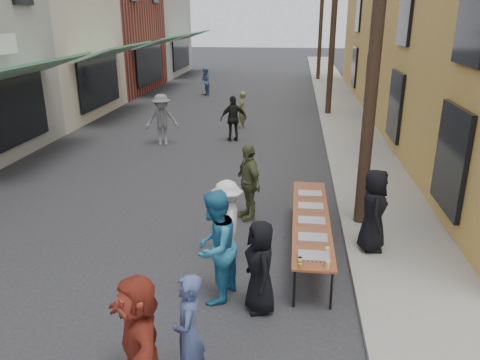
% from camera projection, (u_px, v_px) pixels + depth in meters
% --- Properties ---
extents(ground, '(120.00, 120.00, 0.00)m').
position_uv_depth(ground, '(127.00, 286.00, 8.10)').
color(ground, '#28282B').
rests_on(ground, ground).
extents(sidewalk, '(2.20, 60.00, 0.10)m').
position_uv_depth(sidewalk, '(343.00, 114.00, 21.56)').
color(sidewalk, gray).
rests_on(sidewalk, ground).
extents(storefront_row, '(8.00, 37.00, 9.00)m').
position_uv_depth(storefront_row, '(23.00, 21.00, 21.81)').
color(storefront_row, maroon).
rests_on(storefront_row, ground).
extents(utility_pole_near, '(0.26, 0.26, 9.00)m').
position_uv_depth(utility_pole_near, '(379.00, 11.00, 8.91)').
color(utility_pole_near, '#2D2116').
rests_on(utility_pole_near, ground).
extents(utility_pole_mid, '(0.26, 0.26, 9.00)m').
position_uv_depth(utility_pole_mid, '(334.00, 12.00, 20.14)').
color(utility_pole_mid, '#2D2116').
rests_on(utility_pole_mid, ground).
extents(utility_pole_far, '(0.26, 0.26, 9.00)m').
position_uv_depth(utility_pole_far, '(321.00, 12.00, 31.36)').
color(utility_pole_far, '#2D2116').
rests_on(utility_pole_far, ground).
extents(serving_table, '(0.70, 4.00, 0.75)m').
position_uv_depth(serving_table, '(311.00, 219.00, 9.01)').
color(serving_table, brown).
rests_on(serving_table, ground).
extents(catering_tray_sausage, '(0.50, 0.33, 0.08)m').
position_uv_depth(catering_tray_sausage, '(314.00, 257.00, 7.44)').
color(catering_tray_sausage, maroon).
rests_on(catering_tray_sausage, serving_table).
extents(catering_tray_foil_b, '(0.50, 0.33, 0.08)m').
position_uv_depth(catering_tray_foil_b, '(313.00, 239.00, 8.05)').
color(catering_tray_foil_b, '#B2B2B7').
rests_on(catering_tray_foil_b, serving_table).
extents(catering_tray_buns, '(0.50, 0.33, 0.08)m').
position_uv_depth(catering_tray_buns, '(312.00, 222.00, 8.70)').
color(catering_tray_buns, tan).
rests_on(catering_tray_buns, serving_table).
extents(catering_tray_foil_d, '(0.50, 0.33, 0.08)m').
position_uv_depth(catering_tray_foil_d, '(311.00, 207.00, 9.36)').
color(catering_tray_foil_d, '#B2B2B7').
rests_on(catering_tray_foil_d, serving_table).
extents(catering_tray_buns_end, '(0.50, 0.33, 0.08)m').
position_uv_depth(catering_tray_buns_end, '(310.00, 195.00, 10.01)').
color(catering_tray_buns_end, tan).
rests_on(catering_tray_buns_end, serving_table).
extents(condiment_jar_a, '(0.07, 0.07, 0.08)m').
position_uv_depth(condiment_jar_a, '(300.00, 266.00, 7.19)').
color(condiment_jar_a, '#A57F26').
rests_on(condiment_jar_a, serving_table).
extents(condiment_jar_b, '(0.07, 0.07, 0.08)m').
position_uv_depth(condiment_jar_b, '(300.00, 263.00, 7.28)').
color(condiment_jar_b, '#A57F26').
rests_on(condiment_jar_b, serving_table).
extents(condiment_jar_c, '(0.07, 0.07, 0.08)m').
position_uv_depth(condiment_jar_c, '(300.00, 260.00, 7.37)').
color(condiment_jar_c, '#A57F26').
rests_on(condiment_jar_c, serving_table).
extents(cup_stack, '(0.08, 0.08, 0.12)m').
position_uv_depth(cup_stack, '(328.00, 265.00, 7.18)').
color(cup_stack, tan).
rests_on(cup_stack, serving_table).
extents(guest_front_a, '(0.71, 0.87, 1.52)m').
position_uv_depth(guest_front_a, '(260.00, 267.00, 7.22)').
color(guest_front_a, black).
rests_on(guest_front_a, ground).
extents(guest_front_b, '(0.45, 0.62, 1.56)m').
position_uv_depth(guest_front_b, '(189.00, 333.00, 5.70)').
color(guest_front_b, '#425280').
rests_on(guest_front_b, ground).
extents(guest_front_c, '(0.94, 1.08, 1.89)m').
position_uv_depth(guest_front_c, '(215.00, 247.00, 7.44)').
color(guest_front_c, teal).
rests_on(guest_front_c, ground).
extents(guest_front_d, '(0.67, 1.06, 1.57)m').
position_uv_depth(guest_front_d, '(227.00, 220.00, 8.77)').
color(guest_front_d, silver).
rests_on(guest_front_d, ground).
extents(guest_front_e, '(0.89, 1.10, 1.75)m').
position_uv_depth(guest_front_e, '(248.00, 182.00, 10.51)').
color(guest_front_e, '#525732').
rests_on(guest_front_e, ground).
extents(guest_queue_back, '(1.20, 1.60, 1.68)m').
position_uv_depth(guest_queue_back, '(139.00, 340.00, 5.48)').
color(guest_queue_back, maroon).
rests_on(guest_queue_back, ground).
extents(server, '(0.54, 0.81, 1.63)m').
position_uv_depth(server, '(374.00, 210.00, 8.90)').
color(server, black).
rests_on(server, sidewalk).
extents(passerby_left, '(1.32, 0.99, 1.81)m').
position_uv_depth(passerby_left, '(162.00, 120.00, 16.51)').
color(passerby_left, slate).
rests_on(passerby_left, ground).
extents(passerby_mid, '(1.06, 0.71, 1.67)m').
position_uv_depth(passerby_mid, '(233.00, 119.00, 17.01)').
color(passerby_mid, black).
rests_on(passerby_mid, ground).
extents(passerby_right, '(0.38, 0.56, 1.50)m').
position_uv_depth(passerby_right, '(242.00, 110.00, 18.94)').
color(passerby_right, olive).
rests_on(passerby_right, ground).
extents(passerby_far, '(0.90, 0.97, 1.58)m').
position_uv_depth(passerby_far, '(205.00, 82.00, 26.43)').
color(passerby_far, '#5272A0').
rests_on(passerby_far, ground).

